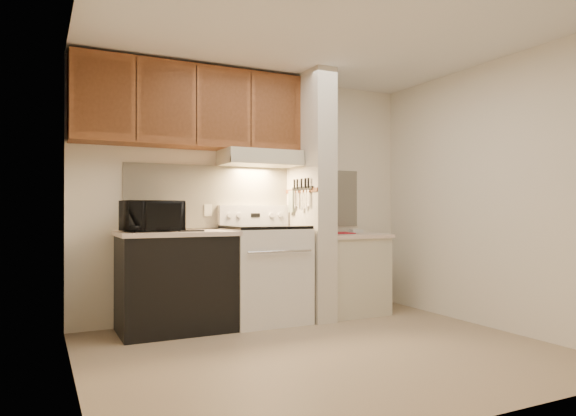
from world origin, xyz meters
TOP-DOWN VIEW (x-y plane):
  - floor at (0.00, 0.00)m, footprint 3.60×3.60m
  - ceiling at (0.00, 0.00)m, footprint 3.60×3.60m
  - wall_back at (0.00, 1.50)m, footprint 3.60×2.50m
  - wall_left at (-1.80, 0.00)m, footprint 0.02×3.00m
  - wall_right at (1.80, 0.00)m, footprint 0.02×3.00m
  - backsplash at (0.00, 1.49)m, footprint 2.60×0.02m
  - range_body at (0.00, 1.16)m, footprint 0.76×0.65m
  - oven_window at (0.00, 0.84)m, footprint 0.50×0.01m
  - oven_handle at (0.00, 0.80)m, footprint 0.65×0.02m
  - cooktop at (0.00, 1.16)m, footprint 0.74×0.64m
  - range_backguard at (0.00, 1.44)m, footprint 0.76×0.08m
  - range_display at (0.00, 1.40)m, footprint 0.10×0.01m
  - range_knob_left_outer at (-0.28, 1.40)m, footprint 0.05×0.02m
  - range_knob_left_inner at (-0.18, 1.40)m, footprint 0.05×0.02m
  - range_knob_right_inner at (0.18, 1.40)m, footprint 0.05×0.02m
  - range_knob_right_outer at (0.28, 1.40)m, footprint 0.05×0.02m
  - dishwasher_front at (-0.88, 1.17)m, footprint 1.00×0.63m
  - left_countertop at (-0.88, 1.17)m, footprint 1.04×0.67m
  - spoon_rest at (-0.77, 1.02)m, footprint 0.22×0.09m
  - teal_jar at (-1.23, 1.39)m, footprint 0.09×0.09m
  - outlet at (-0.48, 1.48)m, footprint 0.08×0.01m
  - microwave at (-1.10, 1.15)m, footprint 0.54×0.40m
  - partition_pillar at (0.51, 1.15)m, footprint 0.22×0.70m
  - pillar_trim at (0.39, 1.15)m, footprint 0.01×0.70m
  - knife_strip at (0.39, 1.10)m, footprint 0.02×0.42m
  - knife_blade_a at (0.38, 0.95)m, footprint 0.01×0.03m
  - knife_handle_a at (0.38, 0.95)m, footprint 0.02×0.02m
  - knife_blade_b at (0.38, 1.01)m, footprint 0.01×0.04m
  - knife_handle_b at (0.38, 1.01)m, footprint 0.02×0.02m
  - knife_blade_c at (0.38, 1.09)m, footprint 0.01×0.04m
  - knife_handle_c at (0.38, 1.09)m, footprint 0.02×0.02m
  - knife_blade_d at (0.38, 1.19)m, footprint 0.01×0.04m
  - knife_handle_d at (0.38, 1.19)m, footprint 0.02×0.02m
  - knife_blade_e at (0.38, 1.25)m, footprint 0.01×0.04m
  - knife_handle_e at (0.38, 1.25)m, footprint 0.02×0.02m
  - oven_mitt at (0.38, 1.32)m, footprint 0.03×0.10m
  - right_cab_base at (0.97, 1.15)m, footprint 0.70×0.60m
  - right_countertop at (0.97, 1.15)m, footprint 0.74×0.64m
  - red_folder at (0.92, 1.25)m, footprint 0.30×0.37m
  - white_box at (1.19, 1.33)m, footprint 0.14×0.09m
  - range_hood at (0.00, 1.28)m, footprint 0.78×0.44m
  - hood_lip at (0.00, 1.07)m, footprint 0.78×0.04m
  - upper_cabinets at (-0.69, 1.32)m, footprint 2.18×0.33m
  - cab_door_a at (-1.51, 1.17)m, footprint 0.46×0.01m
  - cab_gap_a at (-1.23, 1.16)m, footprint 0.01×0.01m
  - cab_door_b at (-0.96, 1.17)m, footprint 0.46×0.01m
  - cab_gap_b at (-0.69, 1.16)m, footprint 0.01×0.01m
  - cab_door_c at (-0.42, 1.17)m, footprint 0.46×0.01m
  - cab_gap_c at (-0.14, 1.16)m, footprint 0.01×0.01m
  - cab_door_d at (0.13, 1.17)m, footprint 0.46×0.01m

SIDE VIEW (x-z plane):
  - floor at x=0.00m, z-range 0.00..0.00m
  - right_cab_base at x=0.97m, z-range 0.00..0.81m
  - dishwasher_front at x=-0.88m, z-range 0.00..0.87m
  - range_body at x=0.00m, z-range 0.00..0.92m
  - oven_window at x=0.00m, z-range 0.35..0.65m
  - oven_handle at x=0.00m, z-range 0.71..0.73m
  - right_countertop at x=0.97m, z-range 0.81..0.85m
  - red_folder at x=0.92m, z-range 0.85..0.86m
  - white_box at x=1.19m, z-range 0.85..0.89m
  - left_countertop at x=-0.88m, z-range 0.87..0.91m
  - spoon_rest at x=-0.77m, z-range 0.91..0.92m
  - cooktop at x=0.00m, z-range 0.92..0.95m
  - teal_jar at x=-1.23m, z-range 0.91..1.01m
  - microwave at x=-1.10m, z-range 0.91..1.19m
  - range_backguard at x=0.00m, z-range 0.95..1.15m
  - range_display at x=0.00m, z-range 1.03..1.07m
  - range_knob_left_outer at x=-0.28m, z-range 1.03..1.07m
  - range_knob_left_inner at x=-0.18m, z-range 1.03..1.07m
  - range_knob_right_inner at x=0.18m, z-range 1.03..1.07m
  - range_knob_right_outer at x=0.28m, z-range 1.03..1.07m
  - outlet at x=-0.48m, z-range 1.04..1.16m
  - oven_mitt at x=0.38m, z-range 1.08..1.31m
  - knife_blade_c at x=0.38m, z-range 1.10..1.30m
  - knife_blade_b at x=0.38m, z-range 1.12..1.30m
  - knife_blade_e at x=0.38m, z-range 1.12..1.30m
  - knife_blade_a at x=0.38m, z-range 1.14..1.30m
  - knife_blade_d at x=0.38m, z-range 1.14..1.30m
  - backsplash at x=0.00m, z-range 0.92..1.55m
  - wall_back at x=0.00m, z-range 1.24..1.26m
  - wall_left at x=-1.80m, z-range 0.00..2.50m
  - wall_right at x=1.80m, z-range 0.00..2.50m
  - partition_pillar at x=0.51m, z-range 0.00..2.50m
  - pillar_trim at x=0.39m, z-range 1.28..1.32m
  - knife_strip at x=0.39m, z-range 1.30..1.34m
  - knife_handle_a at x=0.38m, z-range 1.32..1.42m
  - knife_handle_b at x=0.38m, z-range 1.32..1.42m
  - knife_handle_c at x=0.38m, z-range 1.32..1.42m
  - knife_handle_d at x=0.38m, z-range 1.32..1.42m
  - knife_handle_e at x=0.38m, z-range 1.32..1.42m
  - hood_lip at x=0.00m, z-range 1.55..1.61m
  - range_hood at x=0.00m, z-range 1.55..1.70m
  - upper_cabinets at x=-0.69m, z-range 1.70..2.47m
  - cab_door_a at x=-1.51m, z-range 1.77..2.40m
  - cab_gap_a at x=-1.23m, z-range 1.72..2.45m
  - cab_door_b at x=-0.96m, z-range 1.77..2.40m
  - cab_gap_b at x=-0.69m, z-range 1.72..2.45m
  - cab_door_c at x=-0.42m, z-range 1.77..2.40m
  - cab_gap_c at x=-0.14m, z-range 1.72..2.45m
  - cab_door_d at x=0.13m, z-range 1.77..2.40m
  - ceiling at x=0.00m, z-range 2.50..2.50m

